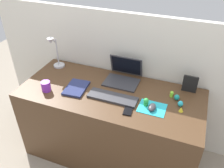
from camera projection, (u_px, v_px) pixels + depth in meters
ground_plane at (111, 150)px, 2.40m from camera, size 6.00×6.00×0.00m
back_wall at (124, 78)px, 2.32m from camera, size 2.76×0.05×1.31m
desk at (110, 124)px, 2.19m from camera, size 1.56×0.68×0.74m
laptop at (124, 75)px, 2.11m from camera, size 0.30×0.27×0.21m
keyboard at (113, 97)px, 1.91m from camera, size 0.41×0.13×0.02m
mousepad at (152, 108)px, 1.81m from camera, size 0.21×0.17×0.00m
mouse at (152, 107)px, 1.79m from camera, size 0.06×0.10×0.03m
cell_phone at (128, 110)px, 1.79m from camera, size 0.08×0.13×0.01m
desk_lamp at (55, 53)px, 2.23m from camera, size 0.11×0.16×0.34m
notebook_pad at (76, 88)px, 2.02m from camera, size 0.19×0.25×0.02m
picture_frame at (190, 84)px, 1.95m from camera, size 0.12×0.02×0.15m
coffee_mug at (46, 86)px, 1.98m from camera, size 0.08×0.08×0.09m
toy_figurine_green at (146, 102)px, 1.82m from camera, size 0.04×0.04×0.07m
toy_figurine_lime at (172, 94)px, 1.92m from camera, size 0.03×0.03×0.05m
toy_figurine_cyan at (180, 104)px, 1.82m from camera, size 0.04×0.04×0.05m
toy_figurine_yellow at (181, 109)px, 1.77m from camera, size 0.03×0.03×0.04m
toy_figurine_teal at (177, 97)px, 1.88m from camera, size 0.04×0.04×0.05m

